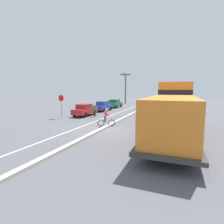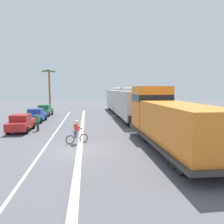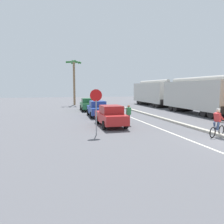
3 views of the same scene
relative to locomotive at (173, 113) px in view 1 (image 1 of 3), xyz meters
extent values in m
plane|color=#56565B|center=(-5.90, -0.02, -1.80)|extent=(120.00, 120.00, 0.00)
cube|color=#B2AD9E|center=(-5.90, 5.98, -1.72)|extent=(0.36, 36.00, 0.16)
cube|color=silver|center=(-8.30, 5.98, -1.79)|extent=(0.14, 36.00, 0.01)
cube|color=orange|center=(0.00, -1.44, 0.10)|extent=(2.70, 9.86, 2.40)
cube|color=orange|center=(0.00, 3.56, 0.65)|extent=(2.80, 2.80, 3.50)
cube|color=black|center=(0.00, 3.56, 1.44)|extent=(2.83, 2.83, 0.56)
cube|color=#383533|center=(0.00, -0.84, -1.10)|extent=(3.10, 11.60, 0.20)
cylinder|color=#4C4947|center=(0.00, -0.84, -1.25)|extent=(1.10, 3.00, 1.10)
cylinder|color=black|center=(0.00, 3.15, -1.30)|extent=(2.40, 1.00, 1.00)
cylinder|color=black|center=(0.00, 2.35, -1.30)|extent=(2.40, 1.00, 1.00)
cylinder|color=black|center=(0.00, 1.55, -1.30)|extent=(2.40, 1.00, 1.00)
cylinder|color=black|center=(0.00, -3.23, -1.30)|extent=(2.40, 1.00, 1.00)
cylinder|color=black|center=(0.00, -4.03, -1.30)|extent=(2.40, 1.00, 1.00)
cylinder|color=black|center=(0.00, -4.83, -1.30)|extent=(2.40, 1.00, 1.00)
cube|color=#BBB8B1|center=(0.00, 12.16, 0.35)|extent=(2.90, 10.40, 3.10)
cylinder|color=#9F9D96|center=(0.00, 12.16, 2.08)|extent=(0.60, 9.88, 0.60)
cube|color=black|center=(0.00, 17.41, -0.85)|extent=(2.61, 0.10, 0.70)
cube|color=black|center=(0.00, 6.91, -0.85)|extent=(2.61, 0.10, 0.70)
cylinder|color=black|center=(0.00, 15.93, -1.35)|extent=(2.46, 0.90, 0.90)
cylinder|color=black|center=(0.00, 14.83, -1.35)|extent=(2.46, 0.90, 0.90)
cylinder|color=black|center=(0.00, 9.48, -1.35)|extent=(2.46, 0.90, 0.90)
cylinder|color=black|center=(0.00, 8.38, -1.35)|extent=(2.46, 0.90, 0.90)
cube|color=beige|center=(0.00, 23.76, 0.35)|extent=(2.90, 10.40, 3.10)
cylinder|color=#A4A29B|center=(0.00, 23.76, 2.08)|extent=(0.60, 9.88, 0.60)
cube|color=black|center=(0.00, 29.01, -0.85)|extent=(2.61, 0.10, 0.70)
cube|color=black|center=(0.00, 18.51, -0.85)|extent=(2.61, 0.10, 0.70)
cylinder|color=black|center=(0.00, 27.53, -1.35)|extent=(2.46, 0.90, 0.90)
cylinder|color=black|center=(0.00, 26.43, -1.35)|extent=(2.46, 0.90, 0.90)
cylinder|color=black|center=(0.00, 21.08, -1.35)|extent=(2.46, 0.90, 0.90)
cylinder|color=black|center=(0.00, 19.98, -1.35)|extent=(2.46, 0.90, 0.90)
cube|color=red|center=(-11.53, 6.80, -1.13)|extent=(1.71, 4.21, 0.70)
cube|color=maroon|center=(-11.53, 6.65, -0.48)|extent=(1.51, 1.90, 0.60)
cube|color=#1E232D|center=(-11.53, 7.65, -0.53)|extent=(1.43, 0.12, 0.51)
cylinder|color=black|center=(-12.34, 8.10, -1.48)|extent=(0.22, 0.64, 0.64)
cylinder|color=black|center=(-10.73, 8.10, -1.48)|extent=(0.22, 0.64, 0.64)
cylinder|color=black|center=(-12.34, 5.49, -1.48)|extent=(0.22, 0.64, 0.64)
cylinder|color=black|center=(-10.72, 5.50, -1.48)|extent=(0.22, 0.64, 0.64)
cube|color=#28479E|center=(-11.46, 12.67, -1.13)|extent=(1.86, 4.26, 0.70)
cube|color=navy|center=(-11.46, 12.52, -0.48)|extent=(1.57, 1.95, 0.60)
cube|color=#1E232D|center=(-11.43, 13.52, -0.53)|extent=(1.43, 0.17, 0.51)
cylinder|color=black|center=(-12.22, 14.00, -1.48)|extent=(0.24, 0.65, 0.64)
cylinder|color=black|center=(-10.60, 13.94, -1.48)|extent=(0.24, 0.65, 0.64)
cylinder|color=black|center=(-12.31, 11.40, -1.48)|extent=(0.24, 0.65, 0.64)
cylinder|color=black|center=(-10.70, 11.34, -1.48)|extent=(0.24, 0.65, 0.64)
cube|color=#286B3D|center=(-11.56, 18.67, -1.13)|extent=(1.83, 4.25, 0.70)
cube|color=#225B34|center=(-11.56, 18.52, -0.48)|extent=(1.56, 1.95, 0.60)
cube|color=#1E232D|center=(-11.53, 19.51, -0.53)|extent=(1.43, 0.16, 0.51)
cylinder|color=black|center=(-12.33, 19.99, -1.48)|extent=(0.24, 0.65, 0.64)
cylinder|color=black|center=(-10.71, 19.94, -1.48)|extent=(0.24, 0.65, 0.64)
cylinder|color=black|center=(-12.41, 17.39, -1.48)|extent=(0.24, 0.65, 0.64)
cylinder|color=black|center=(-10.79, 17.34, -1.48)|extent=(0.24, 0.65, 0.64)
torus|color=black|center=(-5.67, 1.80, -1.47)|extent=(0.63, 0.31, 0.66)
torus|color=black|center=(-6.64, 1.40, -1.47)|extent=(0.63, 0.31, 0.66)
cylinder|color=silver|center=(-6.16, 1.60, -1.17)|extent=(0.75, 0.35, 0.05)
cylinder|color=silver|center=(-6.07, 1.64, -1.35)|extent=(0.46, 0.23, 0.36)
cylinder|color=silver|center=(-6.36, 1.51, -1.02)|extent=(0.04, 0.04, 0.30)
cylinder|color=silver|center=(-5.75, 1.77, -0.92)|extent=(0.22, 0.46, 0.04)
cylinder|color=#38476B|center=(-6.31, 1.64, -1.12)|extent=(0.33, 0.25, 0.52)
cylinder|color=#38476B|center=(-6.23, 1.46, -1.12)|extent=(0.30, 0.23, 0.52)
cube|color=red|center=(-6.20, 1.58, -0.60)|extent=(0.43, 0.44, 0.57)
sphere|color=beige|center=(-6.14, 1.61, -0.21)|extent=(0.22, 0.22, 0.22)
cylinder|color=white|center=(-6.14, 1.61, -0.11)|extent=(0.22, 0.22, 0.05)
cylinder|color=red|center=(-6.08, 1.80, -0.60)|extent=(0.46, 0.26, 0.36)
cylinder|color=red|center=(-5.96, 1.51, -0.60)|extent=(0.46, 0.26, 0.36)
cylinder|color=gray|center=(-13.19, 3.96, -0.70)|extent=(0.07, 0.07, 2.20)
cylinder|color=red|center=(-13.19, 3.98, 0.70)|extent=(0.76, 0.03, 0.76)
cylinder|color=white|center=(-13.19, 3.99, 0.70)|extent=(0.48, 0.02, 0.48)
cylinder|color=#846647|center=(-12.41, 28.59, 1.83)|extent=(0.36, 0.36, 7.24)
cone|color=#2D7033|center=(-11.51, 28.59, 5.50)|extent=(0.33, 1.81, 0.38)
cone|color=#2D7033|center=(-11.94, 29.36, 5.50)|extent=(1.72, 1.23, 0.46)
cone|color=#2D7033|center=(-12.89, 29.35, 5.50)|extent=(1.71, 1.22, 0.37)
cone|color=#2D7033|center=(-13.31, 28.70, 5.50)|extent=(0.54, 1.85, 0.58)
cone|color=#2D7033|center=(-12.97, 27.88, 5.50)|extent=(1.62, 1.36, 0.35)
cone|color=#2D7033|center=(-12.12, 27.74, 5.50)|extent=(1.83, 0.91, 0.73)
cylinder|color=#33333D|center=(-10.05, 6.83, -1.37)|extent=(0.22, 0.22, 0.85)
cube|color=#338C4C|center=(-10.05, 6.83, -0.67)|extent=(0.34, 0.22, 0.56)
sphere|color=#9E7051|center=(-10.05, 6.83, -0.28)|extent=(0.20, 0.20, 0.20)
camera|label=1|loc=(0.41, -13.76, 1.75)|focal=28.00mm
camera|label=2|loc=(-5.43, -14.27, 2.23)|focal=35.00mm
camera|label=3|loc=(-15.67, -9.42, 1.19)|focal=35.00mm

